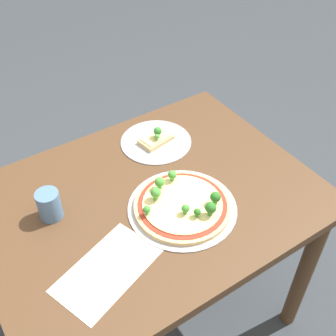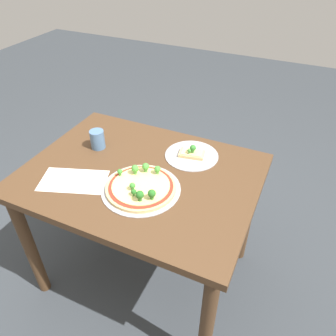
# 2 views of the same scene
# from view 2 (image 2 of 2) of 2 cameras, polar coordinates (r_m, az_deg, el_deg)

# --- Properties ---
(ground_plane) EXTENTS (8.00, 8.00, 0.00)m
(ground_plane) POSITION_cam_2_polar(r_m,az_deg,el_deg) (2.05, -3.75, -17.28)
(ground_plane) COLOR #33383D
(dining_table) EXTENTS (1.06, 0.80, 0.74)m
(dining_table) POSITION_cam_2_polar(r_m,az_deg,el_deg) (1.58, -4.66, -3.94)
(dining_table) COLOR #4C331E
(dining_table) RESTS_ON ground_plane
(pizza_tray_whole) EXTENTS (0.34, 0.34, 0.07)m
(pizza_tray_whole) POSITION_cam_2_polar(r_m,az_deg,el_deg) (1.41, -4.71, -3.27)
(pizza_tray_whole) COLOR #A3A3A8
(pizza_tray_whole) RESTS_ON dining_table
(pizza_tray_slice) EXTENTS (0.26, 0.26, 0.07)m
(pizza_tray_slice) POSITION_cam_2_polar(r_m,az_deg,el_deg) (1.60, 4.15, 2.41)
(pizza_tray_slice) COLOR #A3A3A8
(pizza_tray_slice) RESTS_ON dining_table
(drinking_cup) EXTENTS (0.07, 0.07, 0.10)m
(drinking_cup) POSITION_cam_2_polar(r_m,az_deg,el_deg) (1.68, -12.19, 4.90)
(drinking_cup) COLOR #4C7099
(drinking_cup) RESTS_ON dining_table
(paper_menu) EXTENTS (0.33, 0.25, 0.00)m
(paper_menu) POSITION_cam_2_polar(r_m,az_deg,el_deg) (1.51, -16.13, -2.11)
(paper_menu) COLOR white
(paper_menu) RESTS_ON dining_table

